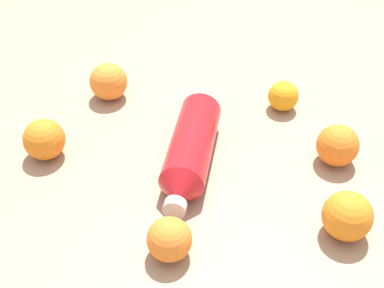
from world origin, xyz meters
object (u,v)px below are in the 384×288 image
at_px(orange_1, 283,96).
at_px(orange_3, 108,82).
at_px(orange_2, 44,139).
at_px(water_bottle, 190,152).
at_px(orange_4, 169,239).
at_px(orange_0, 347,216).
at_px(orange_5, 338,145).

relative_size(orange_1, orange_3, 0.79).
height_order(orange_1, orange_2, orange_2).
xyz_separation_m(water_bottle, orange_4, (-0.18, -0.08, -0.00)).
relative_size(orange_0, orange_4, 1.15).
xyz_separation_m(orange_0, orange_2, (-0.12, 0.54, -0.00)).
height_order(orange_0, orange_1, orange_0).
relative_size(orange_0, orange_1, 1.27).
relative_size(orange_1, orange_5, 0.82).
bearing_deg(orange_0, water_bottle, 91.51).
height_order(orange_3, orange_4, orange_3).
distance_m(orange_1, orange_3, 0.37).
xyz_separation_m(orange_2, orange_3, (0.21, 0.03, 0.00)).
xyz_separation_m(water_bottle, orange_5, (0.16, -0.21, -0.00)).
bearing_deg(orange_1, orange_0, -137.65).
xyz_separation_m(water_bottle, orange_1, (0.26, -0.06, -0.01)).
relative_size(water_bottle, orange_1, 4.38).
distance_m(orange_4, orange_5, 0.37).
bearing_deg(orange_3, water_bottle, -109.69).
bearing_deg(orange_4, orange_3, 51.87).
bearing_deg(orange_0, orange_5, 26.21).
xyz_separation_m(orange_0, orange_3, (0.09, 0.56, -0.00)).
bearing_deg(orange_2, orange_0, -77.00).
distance_m(water_bottle, orange_1, 0.27).
distance_m(orange_0, orange_5, 0.17).
bearing_deg(water_bottle, orange_2, -88.16).
xyz_separation_m(orange_1, orange_5, (-0.10, -0.16, 0.01)).
bearing_deg(orange_2, orange_5, -58.52).
height_order(orange_0, orange_4, orange_0).
bearing_deg(orange_0, orange_2, 103.00).
bearing_deg(orange_0, orange_4, 132.09).
bearing_deg(orange_1, orange_4, -176.83).
xyz_separation_m(water_bottle, orange_0, (0.01, -0.29, 0.00)).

